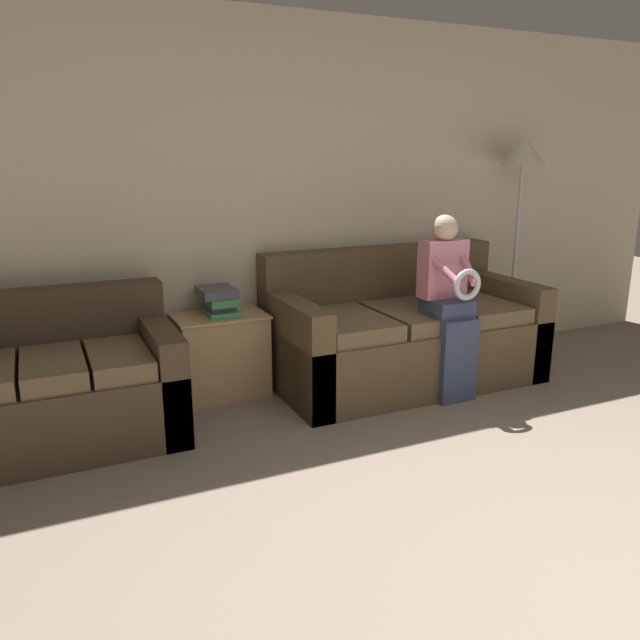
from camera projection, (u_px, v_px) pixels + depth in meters
name	position (u px, v px, depth m)	size (l,w,h in m)	color
wall_back	(311.00, 202.00, 4.53)	(6.83, 0.06, 2.55)	beige
couch_main	(402.00, 335.00, 4.54)	(1.90, 0.96, 0.94)	brown
couch_side	(55.00, 389.00, 3.57)	(1.36, 0.86, 0.84)	#473828
child_left_seated	(449.00, 300.00, 4.14)	(0.32, 0.38, 1.23)	#384260
side_shelf	(221.00, 354.00, 4.24)	(0.61, 0.41, 0.57)	tan
book_stack	(219.00, 301.00, 4.15)	(0.23, 0.30, 0.18)	#3D8451
floor_lamp	(523.00, 167.00, 4.90)	(0.36, 0.36, 1.75)	#2D2B28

